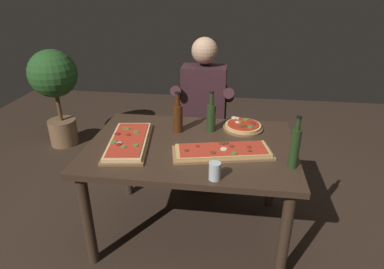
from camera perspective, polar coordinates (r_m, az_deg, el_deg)
The scene contains 12 objects.
ground_plane at distance 2.66m, azimuth -0.15°, elevation -16.07°, with size 6.40×6.40×0.00m, color #38281E.
dining_table at distance 2.28m, azimuth -0.17°, elevation -3.83°, with size 1.40×0.96×0.74m.
pizza_rectangular_front at distance 2.11m, azimuth 5.29°, elevation -2.94°, with size 0.67×0.37×0.05m.
pizza_rectangular_left at distance 2.27m, azimuth -10.94°, elevation -1.20°, with size 0.35×0.63×0.05m.
pizza_round_far at distance 2.49m, azimuth 8.84°, elevation 1.38°, with size 0.30×0.30×0.05m.
wine_bottle_dark at distance 2.40m, azimuth 3.36°, elevation 3.18°, with size 0.07×0.07×0.30m.
oil_bottle_amber at distance 2.38m, azimuth -2.47°, elevation 3.10°, with size 0.07×0.07×0.30m.
vinegar_bottle_green at distance 2.01m, azimuth 17.40°, elevation -2.06°, with size 0.06×0.06×0.33m.
tumbler_near_camera at distance 1.84m, azimuth 3.97°, elevation -6.50°, with size 0.07×0.07×0.10m.
diner_chair at distance 3.11m, azimuth 2.12°, elevation 1.24°, with size 0.44×0.44×0.87m.
seated_diner at distance 2.90m, azimuth 1.96°, elevation 4.89°, with size 0.53×0.41×1.33m.
potted_plant_corner at distance 3.92m, azimuth -22.71°, elevation 8.01°, with size 0.51×0.51×1.10m.
Camera 1 is at (0.27, -1.97, 1.76)m, focal length 30.74 mm.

